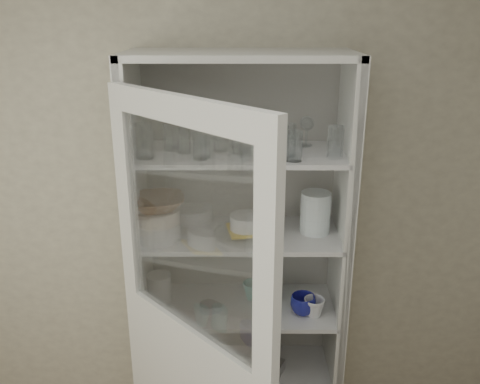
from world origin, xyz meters
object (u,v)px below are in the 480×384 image
at_px(plate_stack_front, 159,230).
at_px(goblet_2, 273,128).
at_px(plate_stack_back, 193,213).
at_px(goblet_0, 175,131).
at_px(cream_dish, 195,366).
at_px(mug_teal, 252,290).
at_px(grey_bowl_stack, 315,213).
at_px(mug_blue, 303,304).
at_px(white_canister, 160,288).
at_px(goblet_1, 235,127).
at_px(glass_platter, 247,232).
at_px(teal_jar, 273,290).
at_px(measuring_cups, 209,307).
at_px(cream_bowl, 158,216).
at_px(pantry_cabinet, 240,283).
at_px(mug_white, 314,307).
at_px(cupboard_door, 193,374).
at_px(yellow_trivet, 247,230).
at_px(white_ramekin, 247,222).
at_px(tin_box, 262,367).
at_px(goblet_3, 307,130).
at_px(terracotta_bowl, 157,203).

bearing_deg(plate_stack_front, goblet_2, 18.39).
bearing_deg(plate_stack_back, goblet_0, -131.42).
bearing_deg(cream_dish, mug_teal, 14.65).
xyz_separation_m(grey_bowl_stack, mug_blue, (-0.05, -0.08, -0.45)).
xyz_separation_m(goblet_2, white_canister, (-0.56, -0.06, -0.81)).
distance_m(goblet_1, glass_platter, 0.50).
relative_size(glass_platter, mug_blue, 2.48).
bearing_deg(goblet_2, white_canister, -173.65).
xyz_separation_m(grey_bowl_stack, mug_teal, (-0.29, 0.05, -0.45)).
xyz_separation_m(plate_stack_back, teal_jar, (0.41, -0.11, -0.38)).
bearing_deg(measuring_cups, mug_teal, 27.00).
height_order(cream_bowl, teal_jar, cream_bowl).
relative_size(goblet_2, measuring_cups, 1.88).
relative_size(goblet_1, mug_teal, 1.91).
bearing_deg(goblet_2, mug_blue, -48.99).
relative_size(pantry_cabinet, mug_white, 20.73).
distance_m(goblet_0, teal_jar, 0.95).
distance_m(goblet_1, cream_bowl, 0.54).
relative_size(cupboard_door, yellow_trivet, 11.67).
relative_size(cream_bowl, white_ramekin, 1.30).
bearing_deg(white_ramekin, pantry_cabinet, 108.47).
relative_size(grey_bowl_stack, cream_dish, 0.86).
xyz_separation_m(mug_blue, mug_white, (0.05, -0.02, -0.00)).
bearing_deg(tin_box, mug_teal, 126.74).
xyz_separation_m(goblet_1, mug_white, (0.38, -0.19, -0.85)).
bearing_deg(mug_blue, pantry_cabinet, 173.39).
distance_m(goblet_3, tin_box, 1.27).
relative_size(goblet_3, teal_jar, 1.41).
height_order(plate_stack_back, white_ramekin, white_ramekin).
height_order(terracotta_bowl, mug_white, terracotta_bowl).
height_order(goblet_0, mug_white, goblet_0).
distance_m(cupboard_door, yellow_trivet, 0.70).
relative_size(grey_bowl_stack, teal_jar, 1.83).
relative_size(goblet_0, white_canister, 1.05).
relative_size(goblet_3, tin_box, 0.75).
height_order(white_canister, cream_dish, white_canister).
bearing_deg(goblet_3, cream_dish, -167.25).
height_order(goblet_3, mug_white, goblet_3).
relative_size(cupboard_door, goblet_0, 13.28).
xyz_separation_m(terracotta_bowl, tin_box, (0.50, 0.06, -0.95)).
relative_size(pantry_cabinet, yellow_trivet, 12.25).
height_order(plate_stack_back, mug_white, plate_stack_back).
bearing_deg(plate_stack_back, terracotta_bowl, -121.66).
height_order(cupboard_door, plate_stack_back, cupboard_door).
xyz_separation_m(plate_stack_back, terracotta_bowl, (-0.14, -0.23, 0.14)).
distance_m(goblet_0, mug_white, 1.08).
relative_size(goblet_1, terracotta_bowl, 0.75).
xyz_separation_m(pantry_cabinet, tin_box, (0.12, -0.09, -0.45)).
relative_size(pantry_cabinet, goblet_0, 13.94).
height_order(cupboard_door, cream_bowl, cupboard_door).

